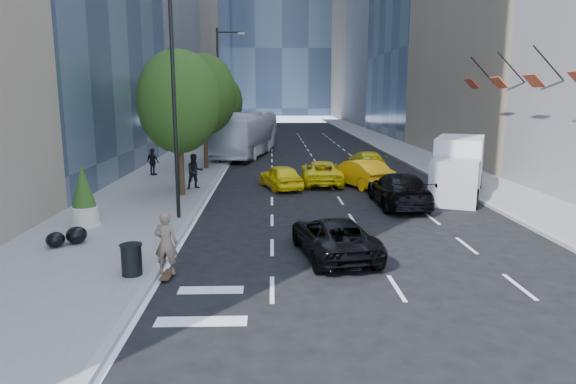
{
  "coord_description": "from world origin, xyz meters",
  "views": [
    {
      "loc": [
        -2.48,
        -17.54,
        5.37
      ],
      "look_at": [
        -1.87,
        2.1,
        1.6
      ],
      "focal_mm": 32.0,
      "sensor_mm": 36.0,
      "label": 1
    }
  ],
  "objects_px": {
    "box_truck": "(458,167)",
    "trash_can": "(132,260)",
    "planter_shrub": "(84,198)",
    "black_sedan_mercedes": "(399,189)",
    "skateboarder": "(166,248)",
    "black_sedan_lincoln": "(334,237)",
    "city_bus": "(246,134)"
  },
  "relations": [
    {
      "from": "skateboarder",
      "to": "city_bus",
      "type": "relative_size",
      "value": 0.14
    },
    {
      "from": "black_sedan_lincoln",
      "to": "planter_shrub",
      "type": "bearing_deg",
      "value": -29.77
    },
    {
      "from": "black_sedan_mercedes",
      "to": "city_bus",
      "type": "xyz_separation_m",
      "value": [
        -8.41,
        21.13,
        1.08
      ]
    },
    {
      "from": "skateboarder",
      "to": "city_bus",
      "type": "height_order",
      "value": "city_bus"
    },
    {
      "from": "black_sedan_lincoln",
      "to": "black_sedan_mercedes",
      "type": "relative_size",
      "value": 0.85
    },
    {
      "from": "trash_can",
      "to": "black_sedan_lincoln",
      "type": "bearing_deg",
      "value": 18.71
    },
    {
      "from": "skateboarder",
      "to": "city_bus",
      "type": "xyz_separation_m",
      "value": [
        0.85,
        30.81,
        0.95
      ]
    },
    {
      "from": "trash_can",
      "to": "city_bus",
      "type": "bearing_deg",
      "value": 86.57
    },
    {
      "from": "black_sedan_mercedes",
      "to": "planter_shrub",
      "type": "xyz_separation_m",
      "value": [
        -13.62,
        -4.07,
        0.51
      ]
    },
    {
      "from": "planter_shrub",
      "to": "skateboarder",
      "type": "bearing_deg",
      "value": -52.16
    },
    {
      "from": "trash_can",
      "to": "skateboarder",
      "type": "bearing_deg",
      "value": 5.27
    },
    {
      "from": "city_bus",
      "to": "trash_can",
      "type": "xyz_separation_m",
      "value": [
        -1.85,
        -30.9,
        -1.29
      ]
    },
    {
      "from": "skateboarder",
      "to": "planter_shrub",
      "type": "distance_m",
      "value": 7.11
    },
    {
      "from": "black_sedan_lincoln",
      "to": "skateboarder",
      "type": "bearing_deg",
      "value": 12.08
    },
    {
      "from": "black_sedan_mercedes",
      "to": "planter_shrub",
      "type": "relative_size",
      "value": 2.28
    },
    {
      "from": "black_sedan_lincoln",
      "to": "city_bus",
      "type": "distance_m",
      "value": 29.16
    },
    {
      "from": "skateboarder",
      "to": "city_bus",
      "type": "bearing_deg",
      "value": -88.69
    },
    {
      "from": "box_truck",
      "to": "trash_can",
      "type": "bearing_deg",
      "value": -115.42
    },
    {
      "from": "skateboarder",
      "to": "planter_shrub",
      "type": "relative_size",
      "value": 0.77
    },
    {
      "from": "box_truck",
      "to": "trash_can",
      "type": "distance_m",
      "value": 18.44
    },
    {
      "from": "black_sedan_mercedes",
      "to": "planter_shrub",
      "type": "height_order",
      "value": "planter_shrub"
    },
    {
      "from": "box_truck",
      "to": "trash_can",
      "type": "relative_size",
      "value": 7.68
    },
    {
      "from": "trash_can",
      "to": "box_truck",
      "type": "bearing_deg",
      "value": 40.89
    },
    {
      "from": "city_bus",
      "to": "skateboarder",
      "type": "bearing_deg",
      "value": -81.54
    },
    {
      "from": "box_truck",
      "to": "city_bus",
      "type": "bearing_deg",
      "value": 146.31
    },
    {
      "from": "black_sedan_mercedes",
      "to": "box_truck",
      "type": "xyz_separation_m",
      "value": [
        3.65,
        2.29,
        0.76
      ]
    },
    {
      "from": "skateboarder",
      "to": "trash_can",
      "type": "bearing_deg",
      "value": 8.17
    },
    {
      "from": "city_bus",
      "to": "black_sedan_mercedes",
      "type": "bearing_deg",
      "value": -58.25
    },
    {
      "from": "trash_can",
      "to": "planter_shrub",
      "type": "distance_m",
      "value": 6.65
    },
    {
      "from": "city_bus",
      "to": "box_truck",
      "type": "height_order",
      "value": "city_bus"
    },
    {
      "from": "black_sedan_mercedes",
      "to": "box_truck",
      "type": "bearing_deg",
      "value": -147.91
    },
    {
      "from": "black_sedan_mercedes",
      "to": "planter_shrub",
      "type": "bearing_deg",
      "value": 16.69
    }
  ]
}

